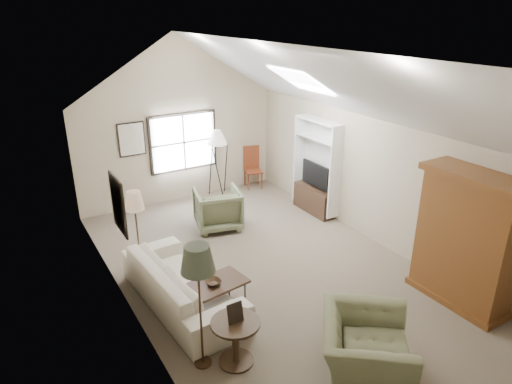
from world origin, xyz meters
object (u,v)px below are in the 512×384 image
sofa (182,283)px  armchair_far (218,209)px  coffee_table (214,298)px  side_chair (253,168)px  side_table (236,342)px  armoire (467,240)px  armchair_near (365,350)px

sofa → armchair_far: 2.83m
coffee_table → side_chair: 5.47m
side_table → armoire: bearing=-9.3°
armoire → sofa: 4.56m
armchair_near → side_chair: 6.92m
sofa → side_chair: size_ratio=2.40×
sofa → coffee_table: 0.59m
sofa → coffee_table: size_ratio=2.56×
armoire → side_chair: size_ratio=2.00×
armchair_near → side_table: size_ratio=1.92×
armchair_near → coffee_table: size_ratio=1.23×
armchair_far → side_chair: 2.52m
armchair_far → coffee_table: armchair_far is taller
armchair_near → side_table: 1.69m
side_chair → coffee_table: bearing=-111.6°
sofa → armchair_near: 3.02m
armchair_near → side_chair: (2.24, 6.55, 0.14)m
armchair_near → side_chair: size_ratio=1.16×
side_table → side_chair: (3.55, 5.47, 0.22)m
armoire → armchair_near: bearing=-169.9°
side_chair → armoire: bearing=-71.8°
armchair_far → coffee_table: bearing=76.7°
armoire → armchair_far: bearing=115.9°
sofa → side_chair: side_chair is taller
armoire → armchair_far: armoire is taller
armchair_near → armchair_far: armchair_far is taller
armchair_near → coffee_table: (-1.07, 2.20, -0.15)m
armchair_near → coffee_table: bearing=65.4°
coffee_table → side_table: 1.16m
armchair_near → side_chair: bearing=20.6°
side_table → side_chair: size_ratio=0.60×
side_table → armchair_near: bearing=-39.4°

